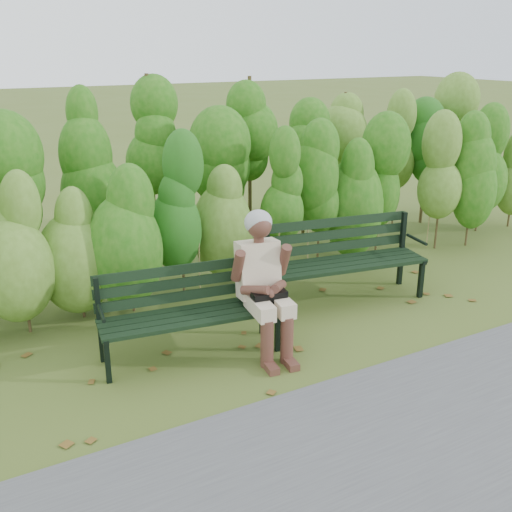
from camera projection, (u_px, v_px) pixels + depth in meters
ground at (273, 337)px, 5.95m from camera, size 80.00×80.00×0.00m
footpath at (434, 465)px, 4.13m from camera, size 60.00×2.50×0.01m
hedge_band at (194, 178)px, 7.07m from camera, size 11.04×1.67×2.42m
leaf_litter at (322, 341)px, 5.86m from camera, size 5.54×2.15×0.01m
bench_left at (187, 305)px, 5.51m from camera, size 1.70×0.76×0.82m
bench_right at (342, 253)px, 6.73m from camera, size 1.88×0.87×0.90m
seated_woman at (263, 276)px, 5.51m from camera, size 0.58×0.84×1.33m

